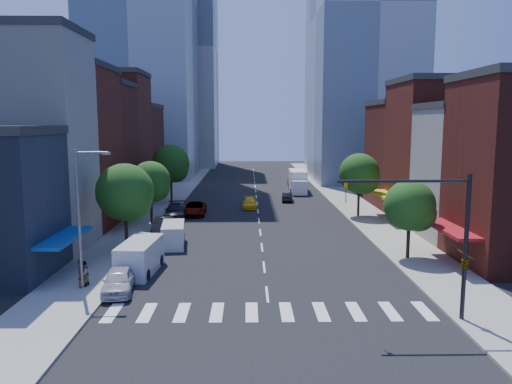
% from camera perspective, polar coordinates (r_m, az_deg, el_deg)
% --- Properties ---
extents(ground, '(220.00, 220.00, 0.00)m').
position_cam_1_polar(ground, '(32.30, 1.28, -11.61)').
color(ground, black).
rests_on(ground, ground).
extents(sidewalk_left, '(5.00, 120.00, 0.15)m').
position_cam_1_polar(sidewalk_left, '(72.12, -9.92, -0.73)').
color(sidewalk_left, gray).
rests_on(sidewalk_left, ground).
extents(sidewalk_right, '(5.00, 120.00, 0.15)m').
position_cam_1_polar(sidewalk_right, '(72.53, 9.99, -0.68)').
color(sidewalk_right, gray).
rests_on(sidewalk_right, ground).
extents(crosswalk, '(19.00, 3.00, 0.01)m').
position_cam_1_polar(crosswalk, '(29.49, 1.51, -13.55)').
color(crosswalk, silver).
rests_on(crosswalk, ground).
extents(bldg_left_1, '(12.00, 8.00, 18.00)m').
position_cam_1_polar(bldg_left_1, '(46.85, -26.02, 4.93)').
color(bldg_left_1, beige).
rests_on(bldg_left_1, ground).
extents(bldg_left_2, '(12.00, 9.00, 16.00)m').
position_cam_1_polar(bldg_left_2, '(54.71, -22.21, 4.42)').
color(bldg_left_2, '#5D1C16').
rests_on(bldg_left_2, ground).
extents(bldg_left_3, '(12.00, 8.00, 15.00)m').
position_cam_1_polar(bldg_left_3, '(62.72, -19.38, 4.48)').
color(bldg_left_3, '#4A1A12').
rests_on(bldg_left_3, ground).
extents(bldg_left_4, '(12.00, 9.00, 17.00)m').
position_cam_1_polar(bldg_left_4, '(70.78, -17.25, 5.73)').
color(bldg_left_4, '#5D1C16').
rests_on(bldg_left_4, ground).
extents(bldg_left_5, '(12.00, 10.00, 13.00)m').
position_cam_1_polar(bldg_left_5, '(80.03, -15.29, 4.58)').
color(bldg_left_5, '#4A1A12').
rests_on(bldg_left_5, ground).
extents(bldg_right_1, '(12.00, 8.00, 12.00)m').
position_cam_1_polar(bldg_right_1, '(50.77, 25.03, 1.77)').
color(bldg_right_1, beige).
rests_on(bldg_right_1, ground).
extents(bldg_right_2, '(12.00, 10.00, 15.00)m').
position_cam_1_polar(bldg_right_2, '(58.86, 21.30, 4.19)').
color(bldg_right_2, '#5D1C16').
rests_on(bldg_right_2, ground).
extents(bldg_right_3, '(12.00, 10.00, 13.00)m').
position_cam_1_polar(bldg_right_3, '(68.26, 18.11, 3.94)').
color(bldg_right_3, '#4A1A12').
rests_on(bldg_right_3, ground).
extents(tower_ne, '(18.00, 20.00, 60.00)m').
position_cam_1_polar(tower_ne, '(96.73, 12.47, 19.21)').
color(tower_ne, '#9EA5AD').
rests_on(tower_ne, ground).
extents(tower_far_w, '(18.00, 18.00, 56.00)m').
position_cam_1_polar(tower_far_w, '(127.70, -8.79, 15.60)').
color(tower_far_w, '#9EA5AD').
rests_on(tower_far_w, ground).
extents(traffic_signal, '(7.24, 2.24, 8.00)m').
position_cam_1_polar(traffic_signal, '(28.98, 21.83, -5.91)').
color(traffic_signal, black).
rests_on(traffic_signal, sidewalk_right).
extents(streetlight, '(2.25, 0.25, 9.00)m').
position_cam_1_polar(streetlight, '(33.62, -19.31, -1.98)').
color(streetlight, slate).
rests_on(streetlight, sidewalk_left).
extents(tree_left_near, '(4.80, 4.80, 7.30)m').
position_cam_1_polar(tree_left_near, '(42.98, -14.57, -0.26)').
color(tree_left_near, black).
rests_on(tree_left_near, sidewalk_left).
extents(tree_left_mid, '(4.20, 4.20, 6.65)m').
position_cam_1_polar(tree_left_mid, '(53.69, -11.81, 1.06)').
color(tree_left_mid, black).
rests_on(tree_left_mid, sidewalk_left).
extents(tree_left_far, '(5.00, 5.00, 7.75)m').
position_cam_1_polar(tree_left_far, '(67.35, -9.59, 3.06)').
color(tree_left_far, black).
rests_on(tree_left_far, sidewalk_left).
extents(tree_right_near, '(4.00, 4.00, 6.20)m').
position_cam_1_polar(tree_right_near, '(40.97, 17.38, -1.72)').
color(tree_right_near, black).
rests_on(tree_right_near, sidewalk_right).
extents(tree_right_far, '(4.60, 4.60, 7.20)m').
position_cam_1_polar(tree_right_far, '(58.09, 11.88, 1.91)').
color(tree_right_far, black).
rests_on(tree_right_far, sidewalk_right).
extents(parked_car_front, '(2.42, 4.77, 1.56)m').
position_cam_1_polar(parked_car_front, '(33.53, -15.44, -9.75)').
color(parked_car_front, '#B6B5BB').
rests_on(parked_car_front, ground).
extents(parked_car_second, '(1.88, 4.95, 1.61)m').
position_cam_1_polar(parked_car_second, '(49.54, -10.57, -3.84)').
color(parked_car_second, black).
rests_on(parked_car_second, ground).
extents(parked_car_third, '(2.56, 5.45, 1.50)m').
position_cam_1_polar(parked_car_third, '(59.11, -7.03, -1.91)').
color(parked_car_third, '#999999').
rests_on(parked_car_third, ground).
extents(parked_car_rear, '(2.63, 5.81, 1.65)m').
position_cam_1_polar(parked_car_rear, '(57.49, -9.21, -2.15)').
color(parked_car_rear, black).
rests_on(parked_car_rear, ground).
extents(cargo_van_near, '(2.61, 5.66, 2.35)m').
position_cam_1_polar(cargo_van_near, '(37.24, -13.18, -7.28)').
color(cargo_van_near, silver).
rests_on(cargo_van_near, ground).
extents(cargo_van_far, '(2.39, 4.90, 2.01)m').
position_cam_1_polar(cargo_van_far, '(44.62, -9.44, -4.87)').
color(cargo_van_far, silver).
rests_on(cargo_van_far, ground).
extents(taxi, '(1.86, 4.48, 1.29)m').
position_cam_1_polar(taxi, '(63.33, -0.72, -1.28)').
color(taxi, yellow).
rests_on(taxi, ground).
extents(traffic_car_oncoming, '(1.71, 3.97, 1.27)m').
position_cam_1_polar(traffic_car_oncoming, '(69.07, 3.59, -0.53)').
color(traffic_car_oncoming, black).
rests_on(traffic_car_oncoming, ground).
extents(traffic_car_far, '(1.98, 4.31, 1.43)m').
position_cam_1_polar(traffic_car_far, '(87.90, 4.19, 1.34)').
color(traffic_car_far, '#999999').
rests_on(traffic_car_far, ground).
extents(box_truck, '(2.86, 8.53, 3.40)m').
position_cam_1_polar(box_truck, '(77.99, 4.81, 1.15)').
color(box_truck, white).
rests_on(box_truck, ground).
extents(pedestrian_near, '(0.68, 0.80, 1.85)m').
position_cam_1_polar(pedestrian_near, '(34.73, -19.30, -8.79)').
color(pedestrian_near, '#999999').
rests_on(pedestrian_near, sidewalk_left).
extents(pedestrian_far, '(0.78, 0.93, 1.70)m').
position_cam_1_polar(pedestrian_far, '(34.91, -19.10, -8.82)').
color(pedestrian_far, '#999999').
rests_on(pedestrian_far, sidewalk_left).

